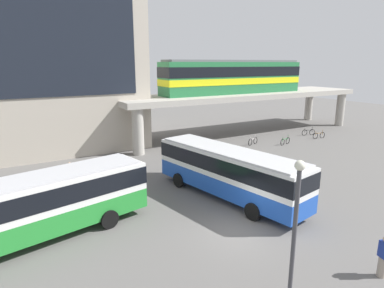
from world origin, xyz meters
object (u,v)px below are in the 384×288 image
at_px(bus_main, 228,168).
at_px(bicycle_green, 285,141).
at_px(bus_secondary, 37,202).
at_px(pedestrian_at_kerb, 70,173).
at_px(bicycle_silver, 253,141).
at_px(bicycle_black, 308,132).
at_px(train, 234,76).
at_px(pedestrian_near_building, 383,258).
at_px(bicycle_brown, 319,135).

distance_m(bus_main, bicycle_green, 16.31).
relative_size(bus_secondary, pedestrian_at_kerb, 7.23).
distance_m(bicycle_silver, bicycle_black, 8.92).
bearing_deg(bicycle_green, train, 104.15).
relative_size(bicycle_silver, pedestrian_near_building, 0.95).
height_order(bus_secondary, bicycle_silver, bus_secondary).
bearing_deg(bicycle_brown, bus_secondary, -165.09).
xyz_separation_m(bus_secondary, bicycle_green, (24.95, 7.98, -1.63)).
relative_size(bicycle_brown, bicycle_silver, 1.04).
xyz_separation_m(bicycle_black, pedestrian_at_kerb, (-28.04, -2.45, 0.37)).
bearing_deg(train, bus_main, -128.16).
xyz_separation_m(bicycle_silver, bicycle_black, (8.92, 0.24, 0.00)).
xyz_separation_m(bicycle_silver, pedestrian_at_kerb, (-19.13, -2.21, 0.37)).
bearing_deg(pedestrian_near_building, bicycle_silver, 62.64).
distance_m(bus_secondary, pedestrian_at_kerb, 8.15).
relative_size(train, bicycle_black, 10.56).
relative_size(bicycle_black, pedestrian_near_building, 0.97).
bearing_deg(train, bicycle_silver, -103.23).
relative_size(bus_secondary, bicycle_silver, 6.57).
bearing_deg(bicycle_black, bicycle_brown, -101.54).
distance_m(bus_main, pedestrian_near_building, 9.85).
relative_size(bicycle_green, bicycle_black, 1.01).
relative_size(bicycle_brown, bicycle_black, 1.02).
height_order(bus_secondary, bicycle_black, bus_secondary).
distance_m(bicycle_brown, bicycle_silver, 8.69).
height_order(bus_main, bicycle_brown, bus_main).
distance_m(bus_main, bicycle_black, 22.44).
bearing_deg(pedestrian_at_kerb, bus_main, -44.08).
distance_m(bicycle_black, pedestrian_near_building, 27.91).
distance_m(train, bus_main, 20.22).
xyz_separation_m(bus_main, bus_secondary, (-11.09, 0.45, 0.00)).
xyz_separation_m(bus_main, bicycle_black, (19.80, 10.43, -1.63)).
height_order(bus_main, bicycle_green, bus_main).
xyz_separation_m(train, bicycle_green, (1.76, -6.97, -6.62)).
distance_m(train, bicycle_brown, 12.00).
bearing_deg(pedestrian_near_building, bicycle_black, 46.39).
relative_size(bus_main, bus_secondary, 1.00).
relative_size(bus_main, bicycle_silver, 6.57).
bearing_deg(bus_secondary, bicycle_brown, 14.91).
xyz_separation_m(bicycle_green, bicycle_brown, (5.56, 0.14, 0.00)).
bearing_deg(bicycle_silver, bus_secondary, -156.10).
xyz_separation_m(train, pedestrian_near_building, (-11.56, -25.18, -6.13)).
distance_m(bus_secondary, bicycle_black, 32.50).
bearing_deg(bicycle_silver, pedestrian_at_kerb, -173.42).
distance_m(train, bicycle_green, 9.78).
bearing_deg(pedestrian_at_kerb, bicycle_brown, 1.23).
xyz_separation_m(bicycle_green, bicycle_silver, (-2.98, 1.75, 0.00)).
xyz_separation_m(train, bus_secondary, (-23.20, -14.96, -4.99)).
distance_m(bicycle_black, pedestrian_at_kerb, 28.15).
xyz_separation_m(bus_main, pedestrian_near_building, (0.55, -9.77, -1.13)).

